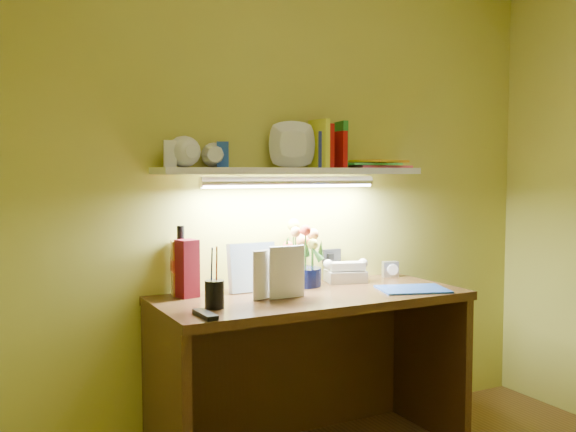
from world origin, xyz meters
The scene contains 13 objects.
desk centered at (0.00, 1.20, 0.38)m, with size 1.40×0.60×0.75m, color #361D0E.
flower_bouquet centered at (0.06, 1.39, 0.90)m, with size 0.19×0.19×0.31m, color #090F3E, non-canonical shape.
telephone centered at (0.30, 1.40, 0.81)m, with size 0.19×0.14×0.11m, color beige, non-canonical shape.
desk_clock centered at (0.59, 1.41, 0.79)m, with size 0.08×0.04×0.08m, color #BBBCC0.
whisky_bottle centered at (-0.53, 1.45, 0.90)m, with size 0.08×0.08×0.31m, color #B96F25, non-canonical shape.
whisky_box centered at (-0.52, 1.39, 0.88)m, with size 0.08×0.08×0.25m, color #610C17.
pen_cup centered at (-0.49, 1.12, 0.85)m, with size 0.08×0.08×0.19m, color black.
art_card centered at (-0.21, 1.38, 0.86)m, with size 0.22×0.04×0.22m, color white, non-canonical shape.
tv_remote centered at (-0.58, 0.99, 0.76)m, with size 0.04×0.16×0.02m, color black.
blue_folder centered at (0.46, 1.06, 0.75)m, with size 0.31×0.22×0.01m, color blue.
desk_book_a centered at (-0.30, 1.17, 0.86)m, with size 0.16×0.02×0.21m, color silver.
desk_book_b centered at (-0.22, 1.17, 0.86)m, with size 0.17×0.02×0.23m, color white.
wall_shelf centered at (-0.01, 1.38, 1.34)m, with size 1.32×0.33×0.26m.
Camera 1 is at (-1.41, -1.27, 1.30)m, focal length 40.00 mm.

